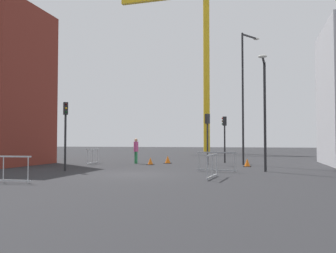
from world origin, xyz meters
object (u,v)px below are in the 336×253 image
object	(u,v)px
streetlamp_tall	(244,89)
streetlamp_short	(264,103)
traffic_light_median	(65,124)
traffic_light_crosswalk	(225,131)
traffic_cone_by_barrier	(150,161)
pedestrian_walking	(136,149)
traffic_light_island	(208,130)
traffic_cone_orange	(168,160)
traffic_cone_on_verge	(247,163)
construction_crane	(202,42)

from	to	relation	value
streetlamp_tall	streetlamp_short	size ratio (longest dim) A/B	1.55
traffic_light_median	traffic_light_crosswalk	world-z (taller)	traffic_light_median
streetlamp_tall	traffic_cone_by_barrier	distance (m)	8.38
streetlamp_short	traffic_light_median	xyz separation A→B (m)	(-10.89, -1.78, -1.10)
streetlamp_tall	traffic_light_crosswalk	world-z (taller)	streetlamp_tall
pedestrian_walking	traffic_cone_by_barrier	bearing A→B (deg)	-35.22
traffic_light_island	pedestrian_walking	distance (m)	5.46
streetlamp_tall	traffic_cone_orange	xyz separation A→B (m)	(-5.66, 0.31, -5.09)
traffic_light_median	pedestrian_walking	world-z (taller)	traffic_light_median
pedestrian_walking	traffic_cone_on_verge	distance (m)	8.22
traffic_light_median	pedestrian_walking	xyz separation A→B (m)	(1.74, 7.11, -1.51)
traffic_light_island	pedestrian_walking	bearing A→B (deg)	-177.43
streetlamp_short	pedestrian_walking	bearing A→B (deg)	149.76
traffic_cone_by_barrier	traffic_light_median	bearing A→B (deg)	-117.30
streetlamp_tall	traffic_light_crosswalk	bearing A→B (deg)	128.55
construction_crane	traffic_light_median	size ratio (longest dim) A/B	6.11
pedestrian_walking	traffic_cone_orange	xyz separation A→B (m)	(2.22, 0.81, -0.83)
streetlamp_short	streetlamp_tall	bearing A→B (deg)	102.29
traffic_light_median	traffic_cone_by_barrier	size ratio (longest dim) A/B	7.65
traffic_cone_on_verge	traffic_cone_orange	world-z (taller)	traffic_cone_orange
traffic_cone_on_verge	traffic_light_median	bearing A→B (deg)	-149.45
streetlamp_short	traffic_light_crosswalk	distance (m)	8.44
streetlamp_short	traffic_light_island	xyz separation A→B (m)	(-3.86, 5.57, -1.25)
construction_crane	pedestrian_walking	distance (m)	29.72
traffic_light_median	streetlamp_short	bearing A→B (deg)	9.27
construction_crane	traffic_light_median	bearing A→B (deg)	-94.88
traffic_cone_on_verge	traffic_cone_by_barrier	size ratio (longest dim) A/B	1.05
streetlamp_short	traffic_light_crosswalk	bearing A→B (deg)	110.11
traffic_light_median	traffic_cone_on_verge	world-z (taller)	traffic_light_median
streetlamp_tall	traffic_cone_by_barrier	size ratio (longest dim) A/B	18.44
traffic_light_crosswalk	traffic_cone_orange	xyz separation A→B (m)	(-4.06, -1.69, -2.14)
construction_crane	traffic_light_crosswalk	size ratio (longest dim) A/B	6.65
traffic_light_median	traffic_cone_by_barrier	xyz separation A→B (m)	(3.15, 6.11, -2.37)
traffic_light_crosswalk	pedestrian_walking	distance (m)	6.88
traffic_light_crosswalk	construction_crane	bearing A→B (deg)	102.63
pedestrian_walking	traffic_cone_by_barrier	distance (m)	1.93
traffic_cone_by_barrier	pedestrian_walking	bearing A→B (deg)	144.78
construction_crane	streetlamp_short	bearing A→B (deg)	-75.43
traffic_light_median	traffic_light_crosswalk	xyz separation A→B (m)	(8.02, 9.61, -0.20)
streetlamp_tall	streetlamp_short	distance (m)	6.19
construction_crane	traffic_cone_orange	distance (m)	29.46
pedestrian_walking	traffic_cone_on_verge	bearing A→B (deg)	-9.23
construction_crane	streetlamp_short	distance (m)	34.36
streetlamp_tall	traffic_cone_orange	world-z (taller)	streetlamp_tall
streetlamp_tall	traffic_cone_on_verge	xyz separation A→B (m)	(0.20, -1.81, -5.11)
streetlamp_tall	traffic_light_median	world-z (taller)	streetlamp_tall
traffic_light_island	traffic_cone_on_verge	bearing A→B (deg)	-29.01
traffic_light_median	traffic_cone_on_verge	xyz separation A→B (m)	(9.82, 5.79, -2.35)
traffic_light_island	traffic_cone_orange	distance (m)	3.81
traffic_cone_on_verge	traffic_cone_by_barrier	bearing A→B (deg)	177.29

